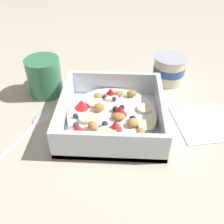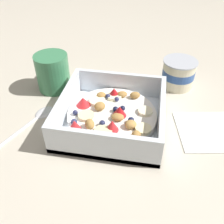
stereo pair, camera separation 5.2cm
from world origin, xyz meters
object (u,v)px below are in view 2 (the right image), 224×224
(fruit_bowl, at_px, (112,115))
(spoon, at_px, (35,118))
(folded_napkin, at_px, (208,131))
(coffee_mug, at_px, (53,72))
(yogurt_cup, at_px, (178,73))

(fruit_bowl, height_order, spoon, fruit_bowl)
(folded_napkin, bearing_deg, coffee_mug, 164.65)
(spoon, bearing_deg, yogurt_cup, 32.19)
(spoon, bearing_deg, coffee_mug, 90.29)
(yogurt_cup, bearing_deg, fruit_bowl, -128.44)
(spoon, distance_m, yogurt_cup, 0.36)
(fruit_bowl, distance_m, coffee_mug, 0.20)
(yogurt_cup, height_order, folded_napkin, yogurt_cup)
(coffee_mug, bearing_deg, folded_napkin, -15.35)
(fruit_bowl, bearing_deg, folded_napkin, 2.71)
(fruit_bowl, height_order, yogurt_cup, yogurt_cup)
(fruit_bowl, relative_size, spoon, 1.25)
(fruit_bowl, bearing_deg, spoon, -174.20)
(fruit_bowl, distance_m, folded_napkin, 0.20)
(fruit_bowl, xyz_separation_m, yogurt_cup, (0.14, 0.17, 0.01))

